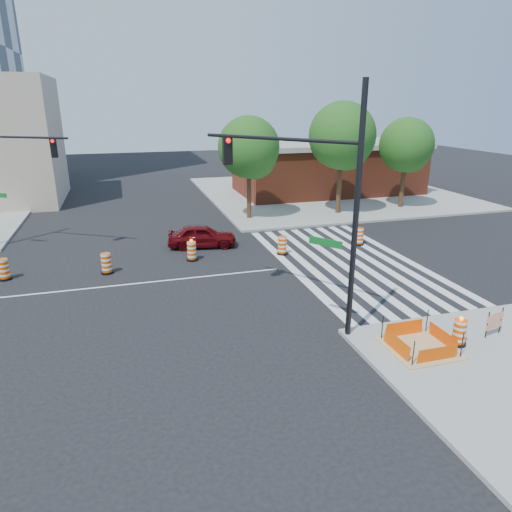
% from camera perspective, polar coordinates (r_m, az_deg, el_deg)
% --- Properties ---
extents(ground, '(120.00, 120.00, 0.00)m').
position_cam_1_polar(ground, '(21.95, -15.02, -3.38)').
color(ground, black).
rests_on(ground, ground).
extents(sidewalk_ne, '(22.00, 22.00, 0.15)m').
position_cam_1_polar(sidewalk_ne, '(43.21, 8.76, 7.90)').
color(sidewalk_ne, gray).
rests_on(sidewalk_ne, ground).
extents(crosswalk_east, '(6.75, 13.50, 0.01)m').
position_cam_1_polar(crosswalk_east, '(24.56, 11.34, -0.70)').
color(crosswalk_east, silver).
rests_on(crosswalk_east, ground).
extents(lane_centerline, '(14.00, 0.12, 0.01)m').
position_cam_1_polar(lane_centerline, '(21.94, -15.02, -3.37)').
color(lane_centerline, silver).
rests_on(lane_centerline, ground).
extents(excavation_pit, '(2.20, 2.20, 0.90)m').
position_cam_1_polar(excavation_pit, '(16.55, 19.73, -10.58)').
color(excavation_pit, tan).
rests_on(excavation_pit, ground).
extents(brick_storefront, '(16.50, 8.50, 4.60)m').
position_cam_1_polar(brick_storefront, '(42.85, 8.91, 10.84)').
color(brick_storefront, brown).
rests_on(brick_storefront, ground).
extents(red_coupe, '(4.11, 2.18, 1.33)m').
position_cam_1_polar(red_coupe, '(26.57, -6.78, 2.52)').
color(red_coupe, '#52070B').
rests_on(red_coupe, ground).
extents(signal_pole_se, '(4.00, 5.28, 8.56)m').
position_cam_1_polar(signal_pole_se, '(15.99, 6.71, 8.60)').
color(signal_pole_se, black).
rests_on(signal_pole_se, ground).
extents(signal_pole_nw, '(5.22, 3.15, 7.89)m').
position_cam_1_polar(signal_pole_nw, '(28.58, -29.17, 10.02)').
color(signal_pole_nw, black).
rests_on(signal_pole_nw, ground).
extents(pit_drum, '(0.54, 0.54, 1.06)m').
position_cam_1_polar(pit_drum, '(17.10, 24.06, -8.79)').
color(pit_drum, black).
rests_on(pit_drum, ground).
extents(barricade, '(0.84, 0.22, 1.00)m').
position_cam_1_polar(barricade, '(18.23, 27.66, -7.25)').
color(barricade, '#E24C04').
rests_on(barricade, ground).
extents(tree_north_c, '(4.23, 4.23, 7.19)m').
position_cam_1_polar(tree_north_c, '(32.06, -0.85, 12.99)').
color(tree_north_c, '#382314').
rests_on(tree_north_c, ground).
extents(tree_north_d, '(4.78, 4.78, 8.12)m').
position_cam_1_polar(tree_north_d, '(34.15, 10.73, 14.09)').
color(tree_north_d, '#382314').
rests_on(tree_north_d, ground).
extents(tree_north_e, '(4.10, 4.10, 6.97)m').
position_cam_1_polar(tree_north_e, '(37.46, 18.29, 12.68)').
color(tree_north_e, '#382314').
rests_on(tree_north_e, ground).
extents(median_drum_1, '(0.60, 0.60, 1.02)m').
position_cam_1_polar(median_drum_1, '(24.62, -28.99, -1.55)').
color(median_drum_1, black).
rests_on(median_drum_1, ground).
extents(median_drum_2, '(0.60, 0.60, 1.02)m').
position_cam_1_polar(median_drum_2, '(23.50, -18.18, -0.97)').
color(median_drum_2, black).
rests_on(median_drum_2, ground).
extents(median_drum_3, '(0.60, 0.60, 1.18)m').
position_cam_1_polar(median_drum_3, '(24.39, -8.03, 0.55)').
color(median_drum_3, black).
rests_on(median_drum_3, ground).
extents(median_drum_4, '(0.60, 0.60, 1.02)m').
position_cam_1_polar(median_drum_4, '(25.17, 3.30, 1.26)').
color(median_drum_4, black).
rests_on(median_drum_4, ground).
extents(median_drum_5, '(0.60, 0.60, 1.02)m').
position_cam_1_polar(median_drum_5, '(27.49, 12.77, 2.33)').
color(median_drum_5, black).
rests_on(median_drum_5, ground).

